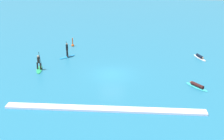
{
  "coord_description": "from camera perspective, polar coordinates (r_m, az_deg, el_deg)",
  "views": [
    {
      "loc": [
        2.4,
        -31.61,
        12.6
      ],
      "look_at": [
        0.0,
        0.0,
        0.5
      ],
      "focal_mm": 48.99,
      "sensor_mm": 36.0,
      "label": 1
    }
  ],
  "objects": [
    {
      "name": "surfer_on_white_board",
      "position": [
        40.96,
        16.05,
        2.37
      ],
      "size": [
        1.44,
        2.92,
        0.42
      ],
      "rotation": [
        0.0,
        0.0,
        5.03
      ],
      "color": "white",
      "rests_on": "ground_plane"
    },
    {
      "name": "surfer_on_blue_board",
      "position": [
        40.05,
        -8.35,
        3.09
      ],
      "size": [
        2.03,
        2.31,
        2.19
      ],
      "rotation": [
        0.0,
        0.0,
        4.03
      ],
      "color": "#1E8CD1",
      "rests_on": "ground_plane"
    },
    {
      "name": "wave_crest",
      "position": [
        26.51,
        -1.38,
        -7.28
      ],
      "size": [
        17.34,
        0.9,
        0.18
      ],
      "primitive_type": "cube",
      "color": "white",
      "rests_on": "ground_plane"
    },
    {
      "name": "surfer_on_teal_board",
      "position": [
        31.92,
        15.55,
        -2.86
      ],
      "size": [
        2.22,
        2.6,
        0.43
      ],
      "rotation": [
        0.0,
        0.0,
        2.23
      ],
      "color": "#33C6CC",
      "rests_on": "ground_plane"
    },
    {
      "name": "marker_buoy",
      "position": [
        44.86,
        -7.35,
        4.71
      ],
      "size": [
        0.42,
        0.42,
        1.33
      ],
      "color": "#E55119",
      "rests_on": "ground_plane"
    },
    {
      "name": "surfer_on_green_board",
      "position": [
        36.18,
        -13.46,
        0.71
      ],
      "size": [
        1.17,
        2.72,
        2.22
      ],
      "rotation": [
        0.0,
        0.0,
        4.93
      ],
      "color": "#23B266",
      "rests_on": "ground_plane"
    },
    {
      "name": "ground_plane",
      "position": [
        34.12,
        0.0,
        -0.78
      ],
      "size": [
        120.0,
        120.0,
        0.0
      ],
      "primitive_type": "plane",
      "color": "teal",
      "rests_on": "ground"
    }
  ]
}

